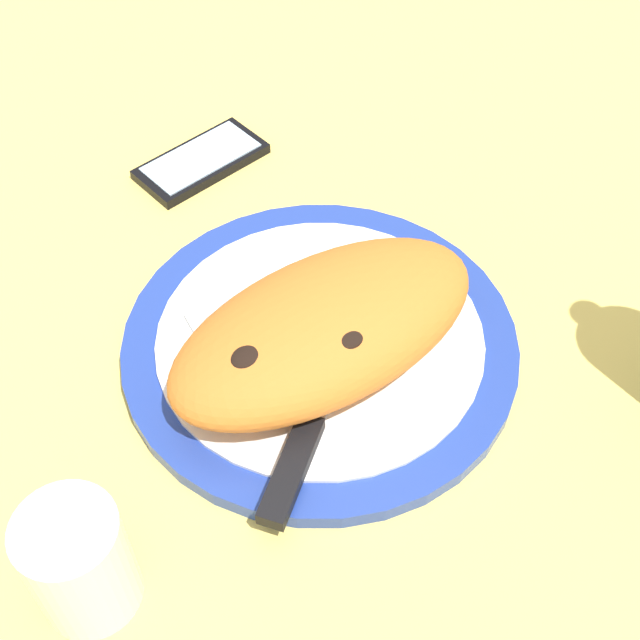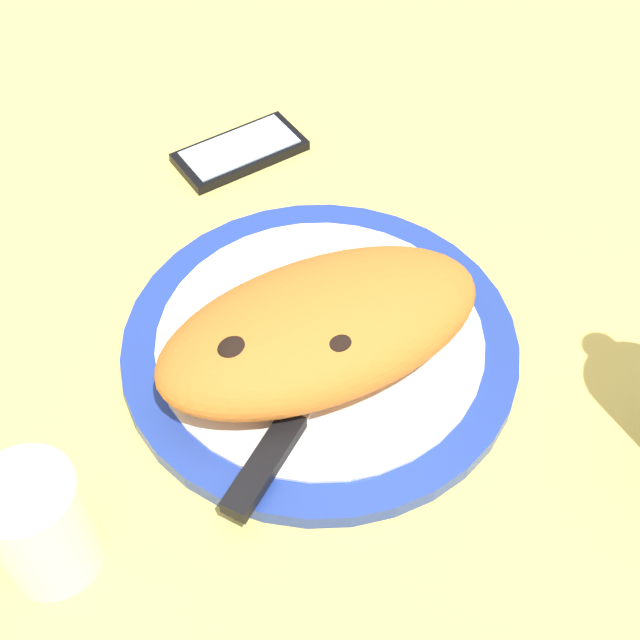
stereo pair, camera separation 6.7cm
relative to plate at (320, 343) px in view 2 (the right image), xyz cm
name	(u,v)px [view 2 (the right image)]	position (x,y,z in cm)	size (l,w,h in cm)	color
ground_plane	(320,361)	(0.00, 0.00, -2.33)	(150.00, 150.00, 3.00)	#EACC60
plate	(320,343)	(0.00, 0.00, 0.00)	(31.70, 31.70, 1.74)	#233D99
calzone	(321,329)	(0.94, 1.76, 4.27)	(27.01, 15.38, 6.70)	orange
fork	(272,290)	(1.04, -6.15, 1.11)	(16.34, 4.76, 0.40)	silver
knife	(290,426)	(6.36, 6.49, 1.39)	(20.82, 13.93, 1.20)	silver
smartphone	(240,151)	(-5.60, -25.21, -0.27)	(12.91, 6.73, 1.16)	black
water_glass	(43,529)	(24.41, 6.33, 3.12)	(6.50, 6.50, 9.14)	silver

